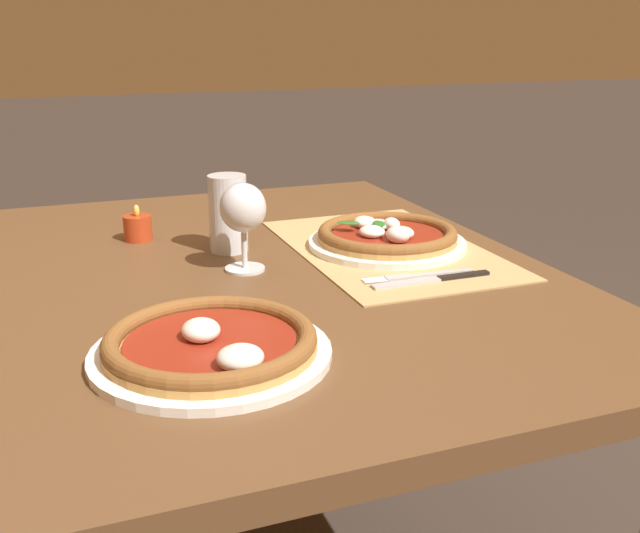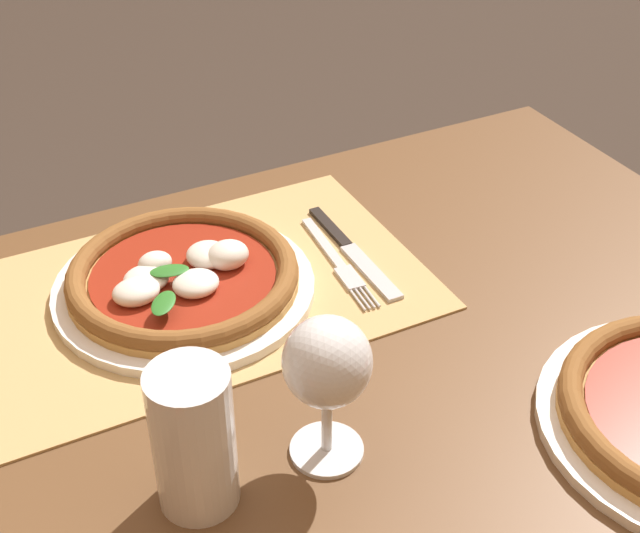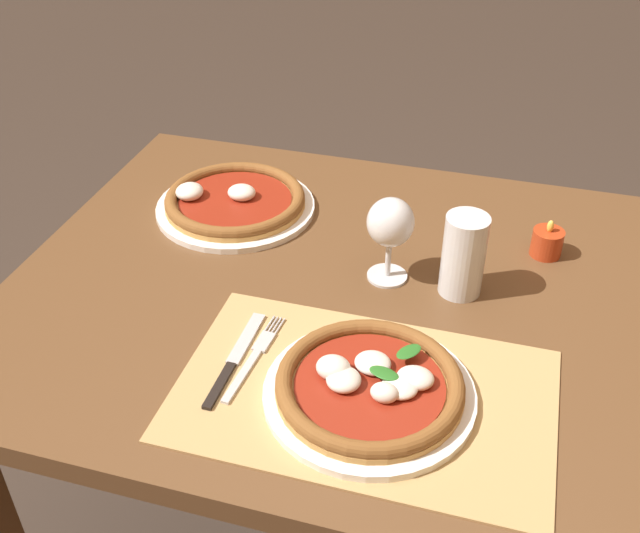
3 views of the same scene
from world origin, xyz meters
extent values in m
cube|color=brown|center=(0.00, 0.00, 0.72)|extent=(1.27, 0.93, 0.04)
cube|color=brown|center=(-0.57, -0.40, 0.35)|extent=(0.07, 0.07, 0.70)
cube|color=tan|center=(0.03, -0.24, 0.74)|extent=(0.54, 0.34, 0.00)
cylinder|color=white|center=(0.03, -0.24, 0.75)|extent=(0.30, 0.30, 0.01)
cylinder|color=tan|center=(0.03, -0.24, 0.76)|extent=(0.27, 0.27, 0.01)
torus|color=brown|center=(0.03, -0.24, 0.77)|extent=(0.27, 0.27, 0.02)
cylinder|color=maroon|center=(0.03, -0.24, 0.77)|extent=(0.21, 0.21, 0.00)
ellipsoid|color=silver|center=(0.10, -0.22, 0.78)|extent=(0.05, 0.04, 0.02)
ellipsoid|color=silver|center=(-0.02, -0.24, 0.78)|extent=(0.05, 0.04, 0.03)
ellipsoid|color=silver|center=(0.00, -0.25, 0.78)|extent=(0.05, 0.05, 0.02)
ellipsoid|color=silver|center=(0.06, -0.26, 0.78)|extent=(0.04, 0.03, 0.03)
ellipsoid|color=silver|center=(0.03, -0.21, 0.78)|extent=(0.05, 0.05, 0.02)
ellipsoid|color=silver|center=(0.08, -0.24, 0.78)|extent=(0.05, 0.05, 0.02)
ellipsoid|color=#286B23|center=(0.08, -0.18, 0.79)|extent=(0.05, 0.05, 0.00)
ellipsoid|color=#286B23|center=(0.05, -0.23, 0.79)|extent=(0.05, 0.03, 0.00)
cylinder|color=silver|center=(0.00, 0.05, 0.74)|extent=(0.07, 0.07, 0.00)
cylinder|color=silver|center=(0.00, 0.05, 0.78)|extent=(0.01, 0.01, 0.06)
ellipsoid|color=silver|center=(0.00, 0.05, 0.85)|extent=(0.08, 0.08, 0.08)
ellipsoid|color=#C17019|center=(0.00, 0.05, 0.84)|extent=(0.07, 0.07, 0.05)
cylinder|color=silver|center=(0.13, 0.05, 0.81)|extent=(0.07, 0.07, 0.15)
cylinder|color=black|center=(0.13, 0.05, 0.80)|extent=(0.07, 0.07, 0.12)
cylinder|color=silver|center=(0.13, 0.05, 0.86)|extent=(0.07, 0.07, 0.02)
cube|color=#B7B7BC|center=(-0.15, -0.25, 0.75)|extent=(0.02, 0.12, 0.00)
cube|color=#B7B7BC|center=(-0.15, -0.17, 0.75)|extent=(0.03, 0.05, 0.00)
cylinder|color=#B7B7BC|center=(-0.13, -0.13, 0.75)|extent=(0.01, 0.04, 0.00)
cylinder|color=#B7B7BC|center=(-0.14, -0.13, 0.75)|extent=(0.01, 0.04, 0.00)
cylinder|color=#B7B7BC|center=(-0.15, -0.13, 0.75)|extent=(0.01, 0.04, 0.00)
cylinder|color=#B7B7BC|center=(-0.15, -0.13, 0.75)|extent=(0.01, 0.04, 0.00)
cube|color=black|center=(-0.18, -0.28, 0.75)|extent=(0.01, 0.10, 0.01)
cube|color=#B7B7BC|center=(-0.18, -0.17, 0.75)|extent=(0.02, 0.12, 0.00)
camera|label=1|loc=(-1.21, 0.37, 1.15)|focal=42.00mm
camera|label=2|loc=(0.27, 0.56, 1.37)|focal=50.00mm
camera|label=3|loc=(0.18, -0.99, 1.51)|focal=42.00mm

